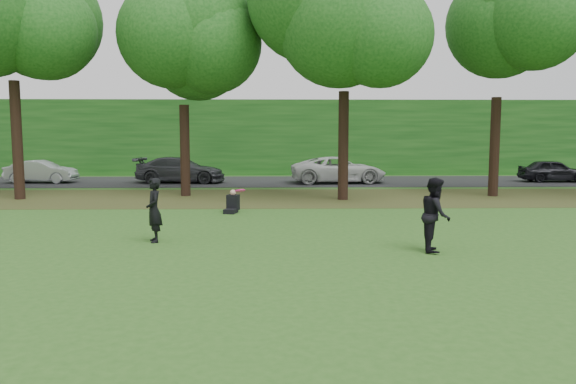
# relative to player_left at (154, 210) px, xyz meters

# --- Properties ---
(ground) EXTENTS (120.00, 120.00, 0.00)m
(ground) POSITION_rel_player_left_xyz_m (2.15, -3.22, -0.86)
(ground) COLOR #275219
(ground) RESTS_ON ground
(leaf_litter) EXTENTS (60.00, 7.00, 0.01)m
(leaf_litter) POSITION_rel_player_left_xyz_m (2.15, 9.78, -0.85)
(leaf_litter) COLOR #3D2A16
(leaf_litter) RESTS_ON ground
(street) EXTENTS (70.00, 7.00, 0.02)m
(street) POSITION_rel_player_left_xyz_m (2.15, 17.78, -0.85)
(street) COLOR black
(street) RESTS_ON ground
(far_hedge) EXTENTS (70.00, 3.00, 5.00)m
(far_hedge) POSITION_rel_player_left_xyz_m (2.15, 23.78, 1.64)
(far_hedge) COLOR #144714
(far_hedge) RESTS_ON ground
(player_left) EXTENTS (0.60, 0.73, 1.72)m
(player_left) POSITION_rel_player_left_xyz_m (0.00, 0.00, 0.00)
(player_left) COLOR black
(player_left) RESTS_ON ground
(player_right) EXTENTS (0.87, 1.02, 1.83)m
(player_right) POSITION_rel_player_left_xyz_m (7.16, -1.35, 0.06)
(player_right) COLOR black
(player_right) RESTS_ON ground
(parked_cars) EXTENTS (39.69, 3.57, 1.49)m
(parked_cars) POSITION_rel_player_left_xyz_m (-0.20, 17.10, -0.13)
(parked_cars) COLOR black
(parked_cars) RESTS_ON street
(frisbee) EXTENTS (0.38, 0.37, 0.14)m
(frisbee) POSITION_rel_player_left_xyz_m (2.31, -0.31, 0.55)
(frisbee) COLOR #E21378
(frisbee) RESTS_ON ground
(seated_person) EXTENTS (0.57, 0.81, 0.83)m
(seated_person) POSITION_rel_player_left_xyz_m (1.68, 5.39, -0.55)
(seated_person) COLOR black
(seated_person) RESTS_ON ground
(tree_line) EXTENTS (55.30, 7.90, 12.31)m
(tree_line) POSITION_rel_player_left_xyz_m (1.81, 9.72, 6.98)
(tree_line) COLOR black
(tree_line) RESTS_ON ground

